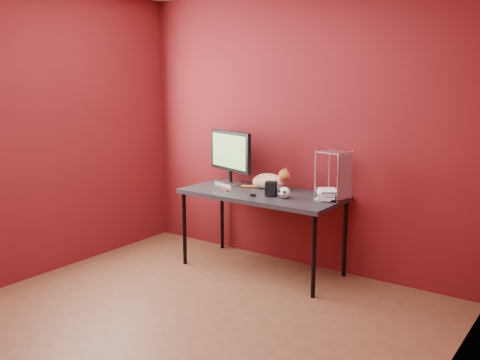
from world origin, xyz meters
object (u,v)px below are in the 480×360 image
Objects in this scene: cat at (269,181)px; skull_mug at (284,193)px; desk at (262,198)px; speaker at (271,189)px; monitor at (230,155)px; book_stack at (320,141)px.

skull_mug is at bearing -42.86° from cat.
skull_mug reaches higher than desk.
monitor is at bearing 141.01° from speaker.
skull_mug is 0.79× the size of speaker.
book_stack is at bearing 29.58° from skull_mug.
monitor is (-0.47, 0.14, 0.34)m from desk.
monitor is at bearing 163.52° from desk.
desk is 0.21m from cat.
monitor reaches higher than desk.
skull_mug is at bearing 0.41° from monitor.
speaker is at bearing 173.28° from skull_mug.
cat is at bearing 170.67° from book_stack.
monitor reaches higher than speaker.
monitor is at bearing 178.63° from cat.
skull_mug is at bearing -22.49° from speaker.
cat is at bearing 100.08° from desk.
monitor is at bearing 159.73° from skull_mug.
desk is 2.53× the size of monitor.
skull_mug is (0.32, -0.26, -0.02)m from cat.
desk is 0.20m from speaker.
book_stack reaches higher than skull_mug.
book_stack is at bearing 6.97° from desk.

